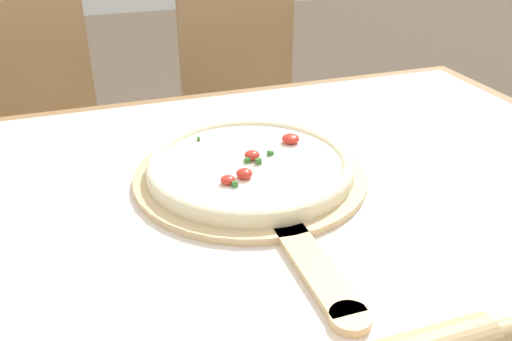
# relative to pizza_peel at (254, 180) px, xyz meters

# --- Properties ---
(dining_table) EXTENTS (1.46, 1.00, 0.73)m
(dining_table) POSITION_rel_pizza_peel_xyz_m (-0.03, -0.04, -0.10)
(dining_table) COLOR olive
(dining_table) RESTS_ON ground_plane
(towel_cloth) EXTENTS (1.38, 0.92, 0.00)m
(towel_cloth) POSITION_rel_pizza_peel_xyz_m (-0.03, -0.04, -0.01)
(towel_cloth) COLOR silver
(towel_cloth) RESTS_ON dining_table
(pizza_peel) EXTENTS (0.39, 0.58, 0.01)m
(pizza_peel) POSITION_rel_pizza_peel_xyz_m (0.00, 0.00, 0.00)
(pizza_peel) COLOR #D6B784
(pizza_peel) RESTS_ON towel_cloth
(pizza) EXTENTS (0.34, 0.34, 0.03)m
(pizza) POSITION_rel_pizza_peel_xyz_m (0.00, 0.02, 0.02)
(pizza) COLOR beige
(pizza) RESTS_ON pizza_peel
(chair_left) EXTENTS (0.42, 0.42, 0.90)m
(chair_left) POSITION_rel_pizza_peel_xyz_m (-0.39, 0.85, -0.22)
(chair_left) COLOR tan
(chair_left) RESTS_ON ground_plane
(chair_right) EXTENTS (0.40, 0.40, 0.90)m
(chair_right) POSITION_rel_pizza_peel_xyz_m (0.26, 0.85, -0.22)
(chair_right) COLOR tan
(chair_right) RESTS_ON ground_plane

